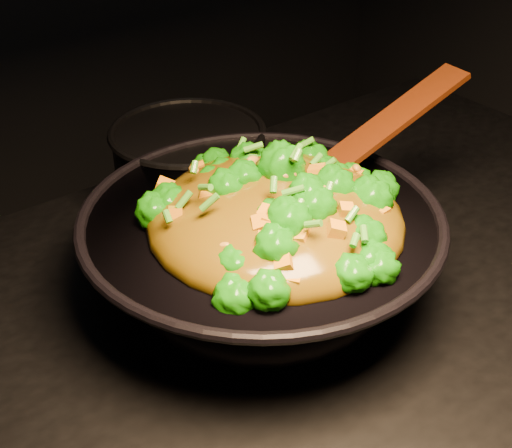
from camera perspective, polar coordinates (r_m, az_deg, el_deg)
wok at (r=0.84m, az=0.42°, el=-2.69°), size 0.48×0.48×0.11m
stir_fry at (r=0.76m, az=1.62°, el=3.03°), size 0.37×0.37×0.10m
spatula at (r=0.90m, az=9.54°, el=7.20°), size 0.27×0.06×0.11m
back_pot at (r=1.02m, az=-5.35°, el=4.63°), size 0.22×0.22×0.12m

